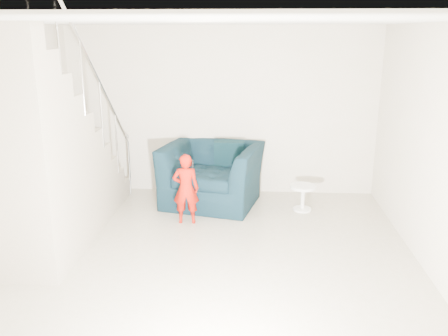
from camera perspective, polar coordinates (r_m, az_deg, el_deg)
The scene contains 12 objects.
floor at distance 5.53m, azimuth -2.45°, elevation -11.97°, with size 5.50×5.50×0.00m, color gray.
ceiling at distance 4.88m, azimuth -2.85°, elevation 17.22°, with size 5.50×5.50×0.00m, color silver.
back_wall at distance 7.72m, azimuth -0.33°, elevation 6.81°, with size 5.00×5.00×0.00m, color beige.
front_wall at distance 2.51m, azimuth -9.91°, elevation -14.25°, with size 5.00×5.00×0.00m, color beige.
right_wall at distance 5.37m, azimuth 24.93°, elevation 1.08°, with size 5.50×5.50×0.00m, color beige.
armchair at distance 7.36m, azimuth -1.47°, elevation -0.78°, with size 1.42×1.24×0.92m, color black.
toddler at distance 6.60m, azimuth -4.61°, elevation -2.52°, with size 0.36×0.24×1.00m, color #940406.
side_table at distance 7.20m, azimuth 9.47°, elevation -3.06°, with size 0.39×0.39×0.39m.
staircase at distance 6.20m, azimuth -20.66°, elevation -0.43°, with size 1.02×3.03×3.62m.
cushion at distance 7.59m, azimuth 0.64°, elevation 1.68°, with size 0.48×0.14×0.45m, color black.
throw at distance 7.31m, azimuth -6.39°, elevation -0.03°, with size 0.05×0.50×0.55m, color black.
phone at distance 6.44m, azimuth -3.79°, elevation 0.47°, with size 0.02×0.05×0.10m, color black.
Camera 1 is at (0.56, -4.85, 2.61)m, focal length 38.00 mm.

